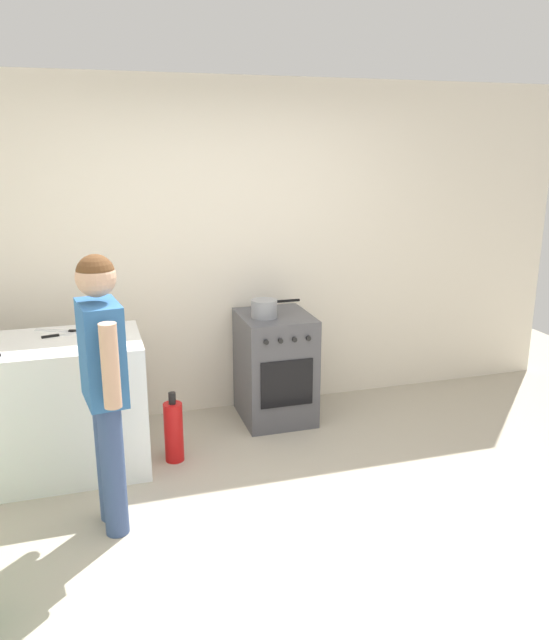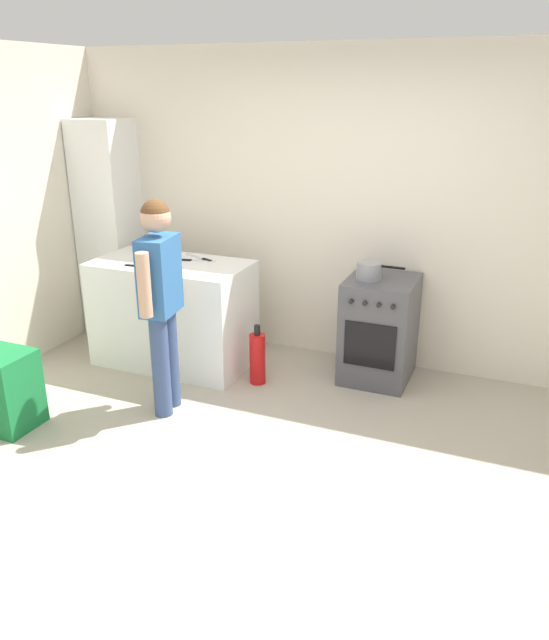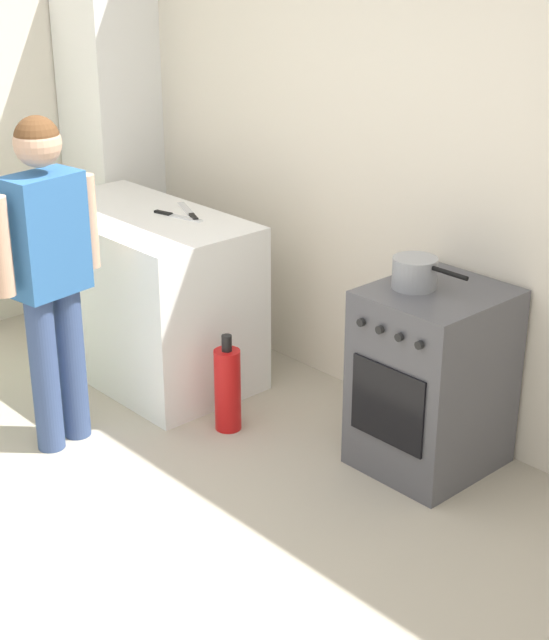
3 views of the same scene
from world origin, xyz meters
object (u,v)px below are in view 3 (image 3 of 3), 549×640
Objects in this scene: oven_left at (433,379)px; knife_bread at (189,212)px; pot at (415,273)px; person at (48,259)px; knife_chef at (176,216)px; knife_utility at (72,210)px; larder_cabinet at (113,151)px; fire_extinguisher at (228,389)px.

knife_bread is (-1.54, -0.16, 0.48)m from oven_left.
person is (-1.21, -1.10, 0.01)m from pot.
knife_chef is 1.23× the size of knife_utility.
oven_left is 2.13m from knife_utility.
knife_chef is 1.18m from larder_cabinet.
larder_cabinet is at bearing 166.43° from knife_bread.
person is 1.83m from larder_cabinet.
oven_left is 2.56× the size of knife_bread.
oven_left is 2.25× the size of pot.
pot reaches higher than knife_utility.
person is at bearing -138.84° from oven_left.
knife_chef is 0.57m from knife_utility.
knife_utility is at bearing -163.15° from oven_left.
knife_bread is at bearing -175.35° from pot.
knife_utility is 0.97m from larder_cabinet.
knife_chef is 0.98m from fire_extinguisher.
person is 0.79× the size of larder_cabinet.
larder_cabinet is (-1.78, 0.58, 0.78)m from fire_extinguisher.
fire_extinguisher is 2.03m from larder_cabinet.
knife_utility is (-0.46, -0.34, 0.00)m from knife_chef.
knife_bread is (-0.02, 0.10, -0.00)m from knife_chef.
larder_cabinet reaches higher than person.
fire_extinguisher is at bearing 56.67° from person.
fire_extinguisher is 0.25× the size of larder_cabinet.
oven_left reaches higher than fire_extinguisher.
knife_utility is 0.50× the size of fire_extinguisher.
fire_extinguisher is at bearing -151.22° from oven_left.
person is at bearing -42.84° from larder_cabinet.
knife_bread is at bearing 103.64° from person.
oven_left is 1.70× the size of fire_extinguisher.
oven_left is 0.54× the size of person.
knife_chef is at bearing -171.52° from pot.
larder_cabinet is (-1.34, 1.24, 0.07)m from person.
knife_utility is at bearing -173.66° from fire_extinguisher.
knife_chef is at bearing 104.13° from person.
pot is 1.63m from person.
pot is 1.45m from knife_bread.
knife_chef is 0.91m from person.
knife_chef is at bearing -80.99° from knife_bread.
knife_chef reaches higher than oven_left.
knife_utility reaches higher than oven_left.
knife_bread is 0.17× the size of larder_cabinet.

